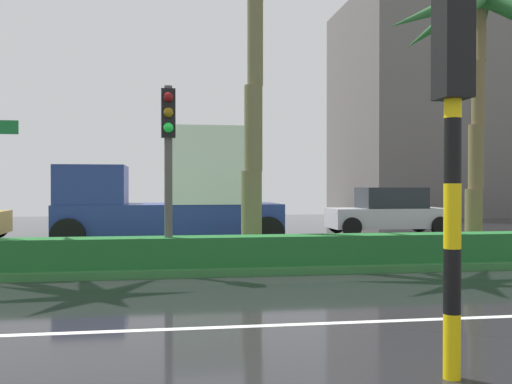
{
  "coord_description": "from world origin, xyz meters",
  "views": [
    {
      "loc": [
        4.5,
        -5.32,
        1.79
      ],
      "look_at": [
        7.38,
        12.93,
        1.59
      ],
      "focal_mm": 41.11,
      "sensor_mm": 36.0,
      "label": 1
    }
  ],
  "objects": [
    {
      "name": "traffic_signal_foreground",
      "position": [
        7.13,
        -0.26,
        2.49
      ],
      "size": [
        0.28,
        0.43,
        3.61
      ],
      "rotation": [
        0.0,
        0.0,
        3.14
      ],
      "color": "yellow",
      "rests_on": "ground_plane"
    },
    {
      "name": "box_truck_lead",
      "position": [
        4.76,
        11.98,
        1.55
      ],
      "size": [
        6.4,
        2.64,
        3.46
      ],
      "rotation": [
        0.0,
        0.0,
        3.14
      ],
      "color": "navy",
      "rests_on": "ground_plane"
    },
    {
      "name": "palm_tree_centre_right",
      "position": [
        12.07,
        7.95,
        5.6
      ],
      "size": [
        4.69,
        4.34,
        6.78
      ],
      "color": "brown",
      "rests_on": "median_strip"
    },
    {
      "name": "car_in_traffic_third",
      "position": [
        12.69,
        15.21,
        0.83
      ],
      "size": [
        4.3,
        2.02,
        1.72
      ],
      "rotation": [
        0.0,
        0.0,
        3.14
      ],
      "color": "silver",
      "rests_on": "ground_plane"
    },
    {
      "name": "traffic_signal_median_right",
      "position": [
        4.59,
        6.5,
        2.65
      ],
      "size": [
        0.28,
        0.43,
        3.63
      ],
      "color": "#4C4C47",
      "rests_on": "median_strip"
    },
    {
      "name": "building_far_right",
      "position": [
        25.87,
        29.16,
        6.59
      ],
      "size": [
        20.3,
        10.05,
        13.17
      ],
      "color": "#605B59",
      "rests_on": "ground_plane"
    }
  ]
}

